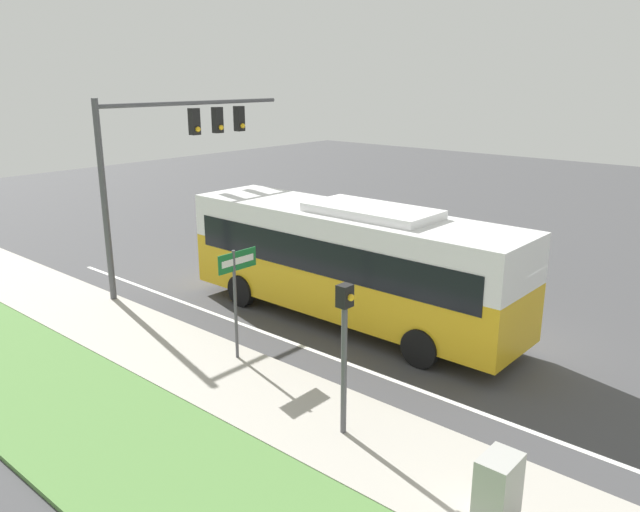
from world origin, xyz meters
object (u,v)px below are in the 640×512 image
bus (349,257)px  street_sign (236,284)px  signal_gantry (172,147)px  pedestrian_signal (344,337)px  utility_cabinet (498,489)px

bus → street_sign: (-4.00, 0.38, 0.09)m
signal_gantry → pedestrian_signal: bearing=-110.2°
street_sign → signal_gantry: bearing=65.4°
bus → signal_gantry: 7.34m
signal_gantry → bus: bearing=-80.7°
pedestrian_signal → street_sign: size_ratio=1.10×
bus → utility_cabinet: size_ratio=9.22×
signal_gantry → street_sign: size_ratio=2.55×
pedestrian_signal → utility_cabinet: 3.83m
bus → pedestrian_signal: bearing=-142.3°
pedestrian_signal → utility_cabinet: size_ratio=2.81×
signal_gantry → street_sign: 7.46m
signal_gantry → pedestrian_signal: (-3.89, -10.57, -2.57)m
signal_gantry → utility_cabinet: bearing=-107.0°
utility_cabinet → signal_gantry: bearing=73.0°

